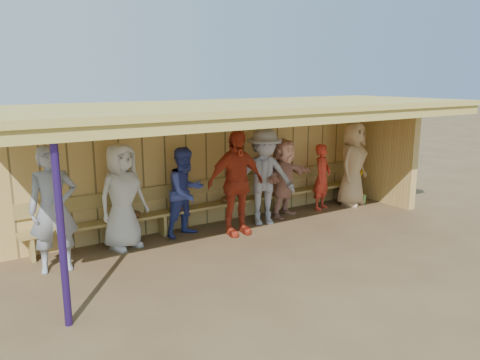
# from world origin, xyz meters

# --- Properties ---
(ground) EXTENTS (90.00, 90.00, 0.00)m
(ground) POSITION_xyz_m (0.00, 0.00, 0.00)
(ground) COLOR brown
(ground) RESTS_ON ground
(player_a) EXTENTS (0.78, 0.57, 1.96)m
(player_a) POSITION_xyz_m (-3.33, 0.41, 0.98)
(player_a) COLOR gray
(player_a) RESTS_ON ground
(player_b) EXTENTS (1.03, 0.81, 1.86)m
(player_b) POSITION_xyz_m (-2.12, 0.81, 0.93)
(player_b) COLOR silver
(player_b) RESTS_ON ground
(player_c) EXTENTS (0.96, 0.83, 1.69)m
(player_c) POSITION_xyz_m (-0.91, 0.81, 0.85)
(player_c) COLOR #374297
(player_c) RESTS_ON ground
(player_d) EXTENTS (1.18, 0.52, 2.00)m
(player_d) POSITION_xyz_m (-0.08, 0.37, 1.00)
(player_d) COLOR #BB361D
(player_d) RESTS_ON ground
(player_e) EXTENTS (1.44, 1.13, 1.96)m
(player_e) POSITION_xyz_m (0.74, 0.61, 0.98)
(player_e) COLOR #9A979F
(player_e) RESTS_ON ground
(player_f) EXTENTS (1.65, 1.02, 1.70)m
(player_f) POSITION_xyz_m (1.41, 0.81, 0.85)
(player_f) COLOR tan
(player_f) RESTS_ON ground
(player_g) EXTENTS (0.64, 0.54, 1.49)m
(player_g) POSITION_xyz_m (2.49, 0.79, 0.74)
(player_g) COLOR red
(player_g) RESTS_ON ground
(player_h) EXTENTS (1.11, 0.90, 1.95)m
(player_h) POSITION_xyz_m (3.33, 0.69, 0.98)
(player_h) COLOR tan
(player_h) RESTS_ON ground
(dugout_structure) EXTENTS (8.80, 3.20, 2.50)m
(dugout_structure) POSITION_xyz_m (0.39, 0.69, 1.69)
(dugout_structure) COLOR tan
(dugout_structure) RESTS_ON ground
(bench) EXTENTS (7.60, 0.34, 0.93)m
(bench) POSITION_xyz_m (0.00, 1.12, 0.53)
(bench) COLOR #AB8E49
(bench) RESTS_ON ground
(dugout_equipment) EXTENTS (5.75, 0.62, 0.80)m
(dugout_equipment) POSITION_xyz_m (-0.17, 0.99, 0.49)
(dugout_equipment) COLOR gold
(dugout_equipment) RESTS_ON ground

